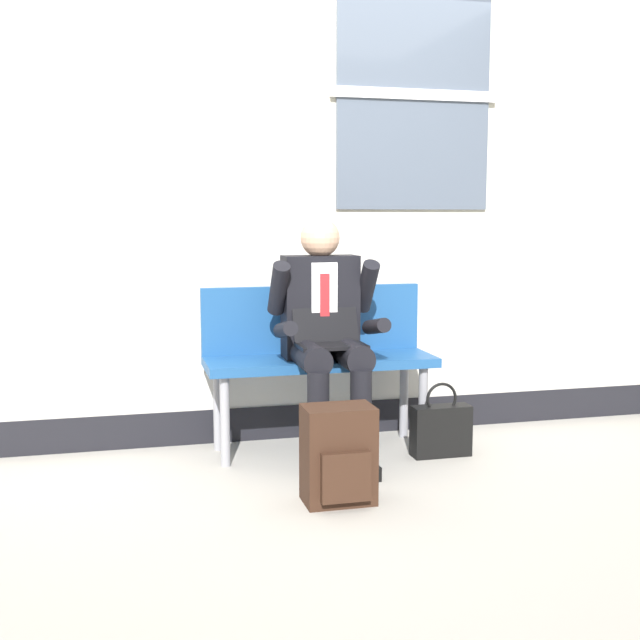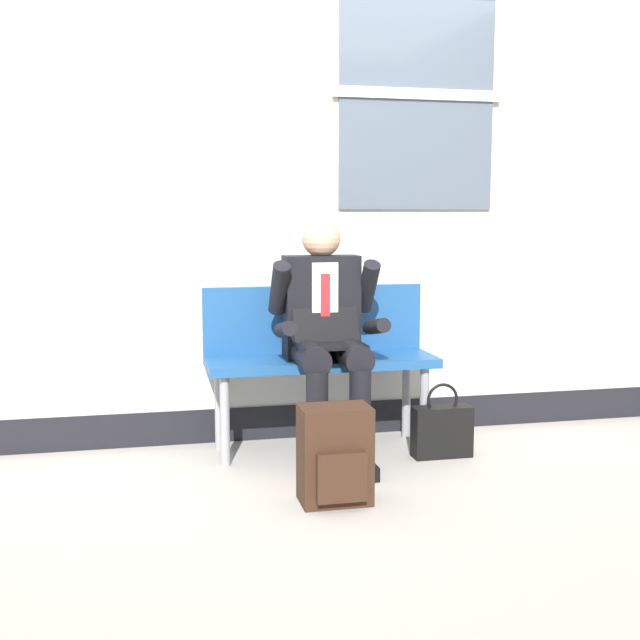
% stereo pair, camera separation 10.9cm
% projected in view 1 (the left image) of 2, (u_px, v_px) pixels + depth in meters
% --- Properties ---
extents(ground_plane, '(18.00, 18.00, 0.00)m').
position_uv_depth(ground_plane, '(313.00, 465.00, 4.15)').
color(ground_plane, '#9E9991').
extents(station_wall, '(5.20, 0.17, 2.71)m').
position_uv_depth(station_wall, '(289.00, 204.00, 4.56)').
color(station_wall, beige).
rests_on(station_wall, ground).
extents(bench_with_person, '(1.24, 0.42, 0.89)m').
position_uv_depth(bench_with_person, '(317.00, 350.00, 4.41)').
color(bench_with_person, navy).
rests_on(bench_with_person, ground).
extents(person_seated, '(0.57, 0.70, 1.27)m').
position_uv_depth(person_seated, '(326.00, 330.00, 4.20)').
color(person_seated, black).
rests_on(person_seated, ground).
extents(backpack, '(0.31, 0.25, 0.44)m').
position_uv_depth(backpack, '(339.00, 456.00, 3.58)').
color(backpack, '#331E14').
rests_on(backpack, ground).
extents(handbag, '(0.32, 0.12, 0.40)m').
position_uv_depth(handbag, '(441.00, 429.00, 4.30)').
color(handbag, black).
rests_on(handbag, ground).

